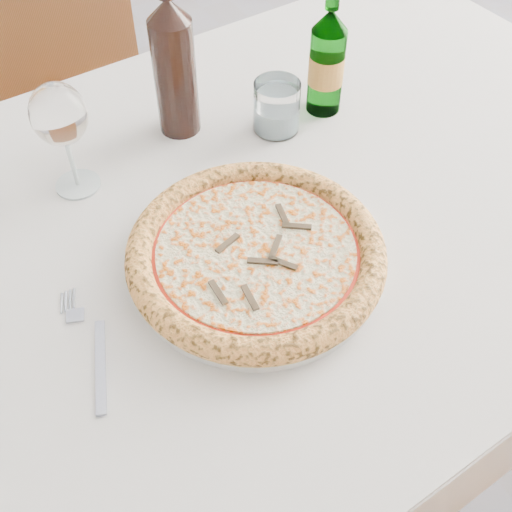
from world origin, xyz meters
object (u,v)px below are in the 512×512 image
object	(u,v)px
dining_table	(223,258)
pizza	(256,253)
chair_far	(51,98)
beer_bottle	(327,62)
wine_bottle	(174,66)
tumbler	(277,110)
wine_glass	(59,117)
plate	(256,262)

from	to	relation	value
dining_table	pizza	distance (m)	0.15
chair_far	beer_bottle	bearing A→B (deg)	-61.32
dining_table	wine_bottle	distance (m)	0.30
tumbler	pizza	bearing A→B (deg)	-127.06
pizza	tumbler	world-z (taller)	tumbler
dining_table	wine_bottle	bearing A→B (deg)	78.18
dining_table	beer_bottle	distance (m)	0.36
dining_table	pizza	world-z (taller)	pizza
chair_far	beer_bottle	distance (m)	0.75
chair_far	dining_table	bearing A→B (deg)	-86.03
wine_glass	tumbler	world-z (taller)	wine_glass
chair_far	pizza	xyz separation A→B (m)	(0.05, -0.85, 0.25)
tumbler	beer_bottle	xyz separation A→B (m)	(0.10, 0.01, 0.05)
plate	beer_bottle	world-z (taller)	beer_bottle
dining_table	beer_bottle	bearing A→B (deg)	27.64
plate	wine_glass	xyz separation A→B (m)	(-0.15, 0.27, 0.12)
chair_far	plate	bearing A→B (deg)	-86.49
plate	tumbler	xyz separation A→B (m)	(0.18, 0.24, 0.03)
tumbler	beer_bottle	bearing A→B (deg)	3.53
pizza	wine_bottle	distance (m)	0.34
chair_far	wine_glass	world-z (taller)	wine_glass
plate	beer_bottle	size ratio (longest dim) A/B	1.48
pizza	tumbler	distance (m)	0.30
beer_bottle	wine_bottle	bearing A→B (deg)	161.94
chair_far	plate	size ratio (longest dim) A/B	2.82
plate	beer_bottle	xyz separation A→B (m)	(0.28, 0.25, 0.08)
chair_far	wine_bottle	xyz separation A→B (m)	(0.10, -0.53, 0.34)
pizza	dining_table	bearing A→B (deg)	90.00
beer_bottle	wine_bottle	world-z (taller)	wine_bottle
beer_bottle	pizza	bearing A→B (deg)	-138.52
pizza	beer_bottle	size ratio (longest dim) A/B	1.53
plate	wine_glass	size ratio (longest dim) A/B	1.88
chair_far	pizza	bearing A→B (deg)	-86.49
chair_far	wine_bottle	world-z (taller)	wine_bottle
beer_bottle	wine_bottle	xyz separation A→B (m)	(-0.23, 0.08, 0.03)
tumbler	beer_bottle	world-z (taller)	beer_bottle
dining_table	tumbler	size ratio (longest dim) A/B	18.96
wine_glass	wine_bottle	size ratio (longest dim) A/B	0.65
wine_glass	tumbler	size ratio (longest dim) A/B	2.09
dining_table	beer_bottle	xyz separation A→B (m)	(0.28, 0.15, 0.17)
pizza	beer_bottle	bearing A→B (deg)	41.48
plate	pizza	world-z (taller)	pizza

